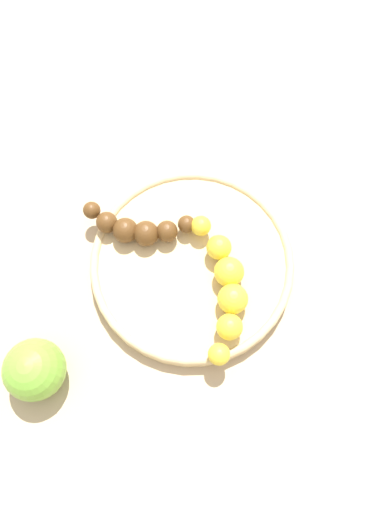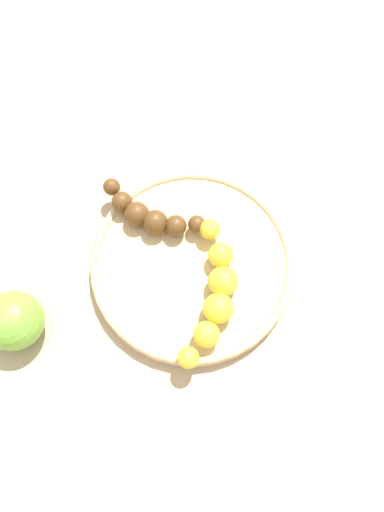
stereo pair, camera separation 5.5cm
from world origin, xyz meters
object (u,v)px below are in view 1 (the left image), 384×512
apple_green (35,370)px  banana_overripe (137,228)px  banana_yellow (225,286)px  fruit_bowl (192,263)px

apple_green → banana_overripe: bearing=163.5°
banana_yellow → apple_green: apple_green is taller
fruit_bowl → banana_overripe: (-0.02, -0.07, 0.02)m
fruit_bowl → banana_overripe: size_ratio=1.79×
banana_overripe → apple_green: (0.19, -0.06, -0.00)m
banana_overripe → banana_yellow: bearing=63.9°
banana_yellow → banana_overripe: (-0.04, -0.12, -0.00)m
fruit_bowl → banana_yellow: bearing=61.8°
fruit_bowl → apple_green: size_ratio=3.65×
fruit_bowl → apple_green: 0.22m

